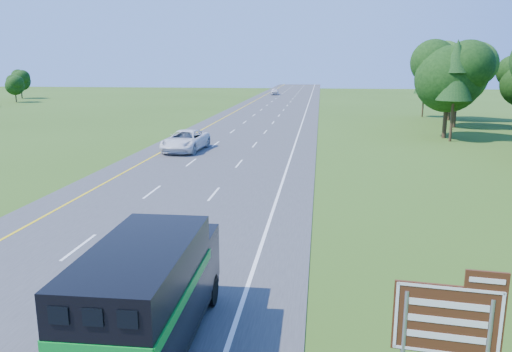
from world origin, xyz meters
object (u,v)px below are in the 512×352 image
object	(u,v)px
white_suv	(185,141)
far_car	(275,92)
exit_sign	(449,327)
horse_truck	(150,294)

from	to	relation	value
white_suv	far_car	world-z (taller)	white_suv
far_car	exit_sign	xyz separation A→B (m)	(13.72, -112.35, 1.46)
horse_truck	white_suv	world-z (taller)	horse_truck
horse_truck	white_suv	bearing A→B (deg)	102.72
horse_truck	exit_sign	size ratio (longest dim) A/B	2.04
horse_truck	white_suv	xyz separation A→B (m)	(-7.31, 30.13, -0.81)
horse_truck	far_car	size ratio (longest dim) A/B	1.57
horse_truck	white_suv	size ratio (longest dim) A/B	1.14
white_suv	far_car	bearing A→B (deg)	94.05
white_suv	far_car	xyz separation A→B (m)	(0.28, 80.50, -0.09)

